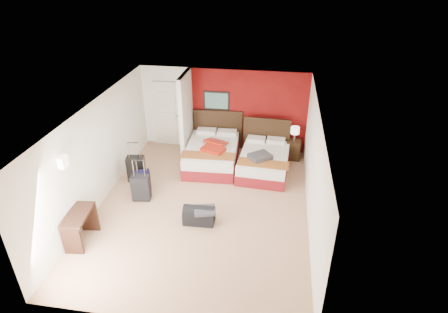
% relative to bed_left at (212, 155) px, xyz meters
% --- Properties ---
extents(ground, '(6.50, 6.50, 0.00)m').
position_rel_bed_left_xyz_m(ground, '(0.15, -2.08, -0.30)').
color(ground, tan).
rests_on(ground, ground).
extents(room_walls, '(5.02, 6.52, 2.50)m').
position_rel_bed_left_xyz_m(room_walls, '(-1.25, -0.66, 0.95)').
color(room_walls, white).
rests_on(room_walls, ground).
extents(red_accent_panel, '(3.50, 0.04, 2.50)m').
position_rel_bed_left_xyz_m(red_accent_panel, '(0.90, 1.15, 0.95)').
color(red_accent_panel, maroon).
rests_on(red_accent_panel, ground).
extents(partition_wall, '(0.12, 1.20, 2.50)m').
position_rel_bed_left_xyz_m(partition_wall, '(-0.85, 0.53, 0.95)').
color(partition_wall, silver).
rests_on(partition_wall, ground).
extents(entry_door, '(0.82, 0.06, 2.05)m').
position_rel_bed_left_xyz_m(entry_door, '(-1.60, 1.12, 0.72)').
color(entry_door, silver).
rests_on(entry_door, ground).
extents(bed_left, '(1.51, 2.09, 0.61)m').
position_rel_bed_left_xyz_m(bed_left, '(0.00, 0.00, 0.00)').
color(bed_left, white).
rests_on(bed_left, ground).
extents(bed_right, '(1.42, 1.95, 0.56)m').
position_rel_bed_left_xyz_m(bed_right, '(1.50, -0.17, -0.02)').
color(bed_right, white).
rests_on(bed_right, ground).
extents(red_suitcase_open, '(0.88, 1.01, 0.11)m').
position_rel_bed_left_xyz_m(red_suitcase_open, '(0.10, -0.10, 0.36)').
color(red_suitcase_open, '#A81E0E').
rests_on(red_suitcase_open, bed_left).
extents(jacket_bundle, '(0.71, 0.69, 0.13)m').
position_rel_bed_left_xyz_m(jacket_bundle, '(1.40, -0.47, 0.32)').
color(jacket_bundle, '#3D3D42').
rests_on(jacket_bundle, bed_right).
extents(nightstand, '(0.41, 0.41, 0.57)m').
position_rel_bed_left_xyz_m(nightstand, '(2.31, 0.74, -0.02)').
color(nightstand, black).
rests_on(nightstand, ground).
extents(table_lamp, '(0.29, 0.29, 0.45)m').
position_rel_bed_left_xyz_m(table_lamp, '(2.31, 0.74, 0.49)').
color(table_lamp, white).
rests_on(table_lamp, nightstand).
extents(suitcase_black, '(0.50, 0.36, 0.69)m').
position_rel_bed_left_xyz_m(suitcase_black, '(-1.83, -1.17, 0.04)').
color(suitcase_black, black).
rests_on(suitcase_black, ground).
extents(suitcase_charcoal, '(0.47, 0.33, 0.65)m').
position_rel_bed_left_xyz_m(suitcase_charcoal, '(-1.40, -2.00, 0.02)').
color(suitcase_charcoal, black).
rests_on(suitcase_charcoal, ground).
extents(suitcase_navy, '(0.44, 0.37, 0.52)m').
position_rel_bed_left_xyz_m(suitcase_navy, '(-1.51, -1.57, -0.04)').
color(suitcase_navy, black).
rests_on(suitcase_navy, ground).
extents(duffel_bag, '(0.72, 0.39, 0.36)m').
position_rel_bed_left_xyz_m(duffel_bag, '(0.19, -2.65, -0.13)').
color(duffel_bag, black).
rests_on(duffel_bag, ground).
extents(jacket_draped, '(0.55, 0.50, 0.06)m').
position_rel_bed_left_xyz_m(jacket_draped, '(0.34, -2.70, 0.08)').
color(jacket_draped, '#39383D').
rests_on(jacket_draped, duffel_bag).
extents(desk, '(0.53, 0.92, 0.73)m').
position_rel_bed_left_xyz_m(desk, '(-2.12, -3.66, 0.06)').
color(desk, black).
rests_on(desk, ground).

